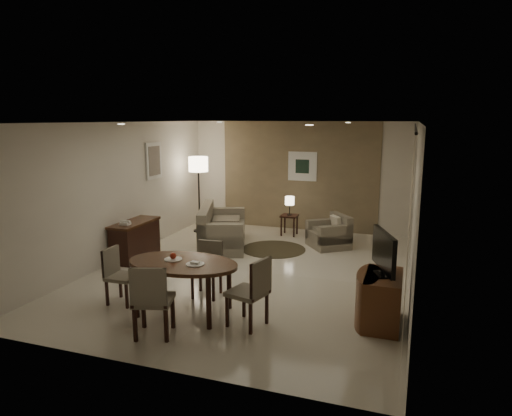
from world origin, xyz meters
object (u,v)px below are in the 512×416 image
at_px(chair_left, 123,276).
at_px(floor_lamp, 199,195).
at_px(chair_right, 247,292).
at_px(chair_far, 207,270).
at_px(chair_near, 154,299).
at_px(dining_table, 184,288).
at_px(console_desk, 135,240).
at_px(sofa, 223,226).
at_px(tv_cabinet, 383,300).
at_px(side_table, 289,225).
at_px(armchair, 329,231).

bearing_deg(chair_left, floor_lamp, 10.34).
bearing_deg(chair_right, chair_far, -113.02).
height_order(chair_near, chair_right, chair_near).
bearing_deg(dining_table, chair_left, 178.62).
xyz_separation_m(chair_right, floor_lamp, (-2.91, 4.56, 0.45)).
height_order(console_desk, floor_lamp, floor_lamp).
relative_size(console_desk, chair_right, 1.25).
bearing_deg(console_desk, chair_near, -52.68).
bearing_deg(floor_lamp, dining_table, -66.85).
distance_m(chair_left, sofa, 3.43).
bearing_deg(floor_lamp, chair_far, -62.68).
relative_size(tv_cabinet, chair_left, 1.06).
bearing_deg(tv_cabinet, sofa, 140.99).
bearing_deg(sofa, console_desk, 117.47).
bearing_deg(chair_near, chair_right, -165.01).
bearing_deg(tv_cabinet, side_table, 119.62).
height_order(chair_right, sofa, chair_right).
height_order(tv_cabinet, armchair, armchair).
bearing_deg(chair_far, dining_table, -98.36).
relative_size(console_desk, chair_near, 1.22).
bearing_deg(side_table, tv_cabinet, -60.38).
bearing_deg(sofa, tv_cabinet, -148.58).
distance_m(console_desk, chair_near, 3.50).
height_order(sofa, armchair, sofa).
bearing_deg(console_desk, dining_table, -43.44).
bearing_deg(chair_left, armchair, -31.38).
xyz_separation_m(tv_cabinet, dining_table, (-2.73, -0.54, 0.03)).
xyz_separation_m(sofa, side_table, (1.15, 1.39, -0.19)).
height_order(chair_left, chair_right, chair_right).
height_order(chair_far, side_table, chair_far).
bearing_deg(armchair, chair_left, -67.42).
bearing_deg(chair_near, armchair, -123.36).
bearing_deg(chair_far, chair_near, -97.81).
bearing_deg(chair_right, chair_near, -42.24).
relative_size(chair_near, chair_left, 1.15).
relative_size(chair_left, armchair, 1.07).
height_order(chair_far, sofa, sofa).
xyz_separation_m(chair_near, chair_right, (1.04, 0.65, -0.01)).
bearing_deg(dining_table, chair_right, -4.88).
distance_m(chair_near, armchair, 5.04).
xyz_separation_m(console_desk, side_table, (2.45, 2.79, -0.13)).
bearing_deg(dining_table, tv_cabinet, 11.25).
height_order(chair_far, floor_lamp, floor_lamp).
bearing_deg(armchair, chair_right, -41.79).
bearing_deg(console_desk, chair_far, -31.75).
relative_size(chair_right, side_table, 1.95).
distance_m(dining_table, chair_far, 0.68).
relative_size(tv_cabinet, side_table, 1.83).
xyz_separation_m(dining_table, floor_lamp, (-1.91, 4.47, 0.55)).
relative_size(chair_right, armchair, 1.21).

